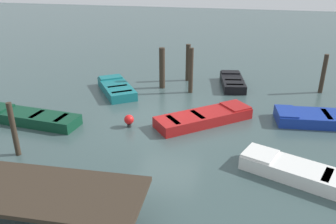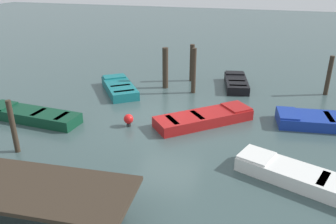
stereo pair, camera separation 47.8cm
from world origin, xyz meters
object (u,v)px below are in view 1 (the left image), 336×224
rowboat_red (205,117)px  rowboat_dark_green (30,117)px  rowboat_white (313,176)px  marker_buoy (129,120)px  mooring_piling_far_left (323,74)px  mooring_piling_mid_left (191,71)px  rowboat_teal (116,88)px  mooring_piling_mid_right (188,63)px  mooring_piling_far_right (162,68)px  mooring_piling_center (14,130)px  dock_segment (33,192)px  rowboat_black (232,82)px  rowboat_blue (319,118)px

rowboat_red → rowboat_dark_green: (6.43, 1.63, -0.00)m
rowboat_red → rowboat_white: size_ratio=0.88×
marker_buoy → rowboat_white: bearing=160.9°
mooring_piling_far_left → mooring_piling_mid_left: 6.16m
rowboat_teal → mooring_piling_mid_right: bearing=-83.8°
mooring_piling_far_right → mooring_piling_center: size_ratio=1.12×
mooring_piling_far_left → mooring_piling_center: 13.29m
rowboat_teal → rowboat_dark_green: bearing=118.3°
dock_segment → rowboat_teal: 8.92m
mooring_piling_far_right → mooring_piling_mid_left: mooring_piling_mid_left is taller
rowboat_black → dock_segment: bearing=151.1°
mooring_piling_center → rowboat_white: bearing=-175.8°
mooring_piling_mid_left → marker_buoy: 4.60m
rowboat_teal → mooring_piling_mid_left: 3.61m
rowboat_black → mooring_piling_mid_left: bearing=116.8°
rowboat_blue → mooring_piling_mid_right: bearing=-41.4°
rowboat_red → mooring_piling_far_right: bearing=85.4°
dock_segment → rowboat_teal: dock_segment is taller
mooring_piling_far_left → mooring_piling_mid_left: mooring_piling_mid_left is taller
rowboat_red → mooring_piling_far_right: 4.47m
rowboat_dark_green → mooring_piling_center: 2.55m
mooring_piling_far_right → mooring_piling_mid_left: bearing=167.3°
rowboat_red → mooring_piling_center: 6.62m
dock_segment → mooring_piling_far_left: size_ratio=2.79×
mooring_piling_mid_right → marker_buoy: mooring_piling_mid_right is taller
rowboat_red → mooring_piling_center: mooring_piling_center is taller
rowboat_red → mooring_piling_far_left: size_ratio=1.95×
rowboat_white → rowboat_dark_green: bearing=11.9°
dock_segment → rowboat_teal: size_ratio=1.66×
rowboat_dark_green → mooring_piling_far_left: mooring_piling_far_left is taller
marker_buoy → mooring_piling_center: bearing=45.7°
mooring_piling_mid_right → marker_buoy: 6.21m
rowboat_red → mooring_piling_mid_right: (1.64, -5.01, 0.73)m
rowboat_blue → rowboat_dark_green: same height
rowboat_black → rowboat_white: bearing=-171.4°
rowboat_white → mooring_piling_mid_left: mooring_piling_mid_left is taller
mooring_piling_mid_right → mooring_piling_mid_left: (-0.49, 1.81, 0.11)m
rowboat_dark_green → mooring_piling_mid_right: (-4.80, -6.64, 0.73)m
rowboat_teal → rowboat_dark_green: size_ratio=0.79×
rowboat_red → rowboat_white: bearing=-83.9°
rowboat_black → mooring_piling_mid_right: mooring_piling_mid_right is taller
dock_segment → rowboat_red: (-2.91, -6.41, -0.62)m
rowboat_dark_green → rowboat_black: bearing=-135.0°
rowboat_black → mooring_piling_mid_right: (2.34, -0.38, 0.73)m
rowboat_black → marker_buoy: size_ratio=5.76×
rowboat_dark_green → mooring_piling_mid_right: size_ratio=2.05×
mooring_piling_far_right → mooring_piling_center: (2.73, 7.38, -0.11)m
dock_segment → rowboat_black: (-3.62, -11.04, -0.62)m
mooring_piling_far_right → rowboat_white: bearing=132.1°
mooring_piling_center → mooring_piling_mid_right: bearing=-112.7°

